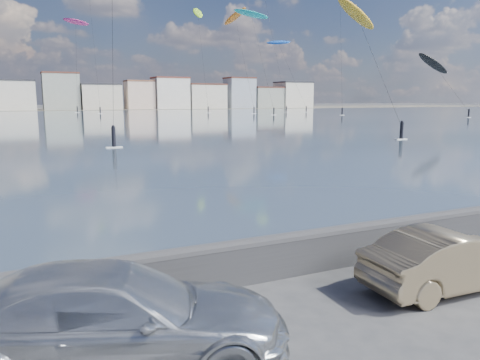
# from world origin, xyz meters

# --- Properties ---
(ground) EXTENTS (700.00, 700.00, 0.00)m
(ground) POSITION_xyz_m (0.00, 0.00, 0.00)
(ground) COLOR #333335
(ground) RESTS_ON ground
(bay_water) EXTENTS (500.00, 177.00, 0.00)m
(bay_water) POSITION_xyz_m (0.00, 91.50, 0.01)
(bay_water) COLOR #324754
(bay_water) RESTS_ON ground
(far_shore_strip) EXTENTS (500.00, 60.00, 0.00)m
(far_shore_strip) POSITION_xyz_m (0.00, 200.00, 0.01)
(far_shore_strip) COLOR #4C473D
(far_shore_strip) RESTS_ON ground
(seawall) EXTENTS (400.00, 0.36, 1.08)m
(seawall) POSITION_xyz_m (0.00, 2.70, 0.58)
(seawall) COLOR #28282B
(seawall) RESTS_ON ground
(far_buildings) EXTENTS (240.79, 13.26, 14.60)m
(far_buildings) POSITION_xyz_m (1.31, 186.00, 6.03)
(far_buildings) COLOR white
(far_buildings) RESTS_ON ground
(car_silver) EXTENTS (6.03, 3.87, 1.63)m
(car_silver) POSITION_xyz_m (-2.84, 0.53, 0.81)
(car_silver) COLOR silver
(car_silver) RESTS_ON ground
(car_champagne) EXTENTS (4.19, 1.60, 1.36)m
(car_champagne) POSITION_xyz_m (4.54, 0.46, 0.68)
(car_champagne) COLOR tan
(car_champagne) RESTS_ON ground
(kitesurfer_0) EXTENTS (8.77, 11.96, 30.12)m
(kitesurfer_0) POSITION_xyz_m (14.19, 154.00, 27.76)
(kitesurfer_0) COLOR #E5338C
(kitesurfer_0) RESTS_ON ground
(kitesurfer_1) EXTENTS (5.26, 20.48, 31.37)m
(kitesurfer_1) POSITION_xyz_m (57.64, 128.44, 28.71)
(kitesurfer_1) COLOR orange
(kitesurfer_1) RESTS_ON ground
(kitesurfer_5) EXTENTS (7.05, 18.47, 23.89)m
(kitesurfer_5) POSITION_xyz_m (75.43, 132.89, 22.37)
(kitesurfer_5) COLOR blue
(kitesurfer_5) RESTS_ON ground
(kitesurfer_7) EXTENTS (7.96, 11.51, 15.65)m
(kitesurfer_7) POSITION_xyz_m (86.78, 77.82, 12.39)
(kitesurfer_7) COLOR black
(kitesurfer_7) RESTS_ON ground
(kitesurfer_12) EXTENTS (9.27, 19.71, 30.08)m
(kitesurfer_12) POSITION_xyz_m (56.75, 115.82, 27.42)
(kitesurfer_12) COLOR #19BFBF
(kitesurfer_12) RESTS_ON ground
(kitesurfer_13) EXTENTS (9.18, 14.04, 16.43)m
(kitesurfer_13) POSITION_xyz_m (34.23, 41.26, 14.23)
(kitesurfer_13) COLOR #BF8C19
(kitesurfer_13) RESTS_ON ground
(kitesurfer_15) EXTENTS (4.27, 13.04, 32.77)m
(kitesurfer_15) POSITION_xyz_m (47.84, 134.49, 29.82)
(kitesurfer_15) COLOR #8CD826
(kitesurfer_15) RESTS_ON ground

